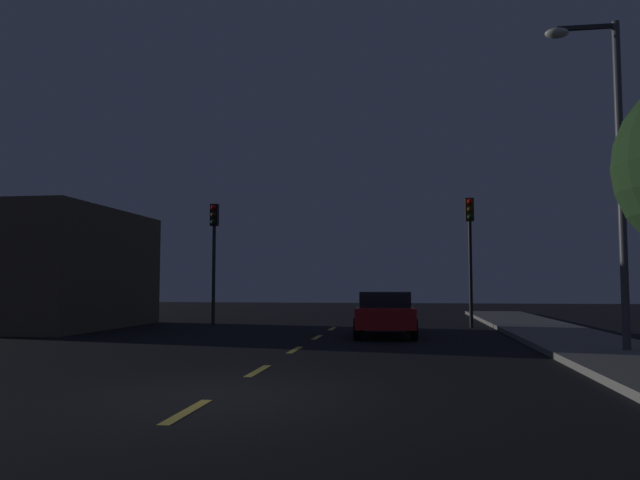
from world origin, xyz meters
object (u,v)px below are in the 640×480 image
car_stopped_ahead (385,313)px  street_lamp_right (610,155)px  traffic_signal_right (470,237)px  traffic_signal_left (214,240)px

car_stopped_ahead → street_lamp_right: bearing=-41.9°
traffic_signal_right → street_lamp_right: 9.53m
car_stopped_ahead → street_lamp_right: (5.48, -4.92, 3.95)m
traffic_signal_left → car_stopped_ahead: bearing=-30.7°
traffic_signal_left → traffic_signal_right: 10.26m
traffic_signal_left → street_lamp_right: (12.61, -9.15, 1.21)m
traffic_signal_left → street_lamp_right: bearing=-36.0°
traffic_signal_right → car_stopped_ahead: traffic_signal_right is taller
traffic_signal_left → car_stopped_ahead: traffic_signal_left is taller
traffic_signal_left → car_stopped_ahead: 8.73m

